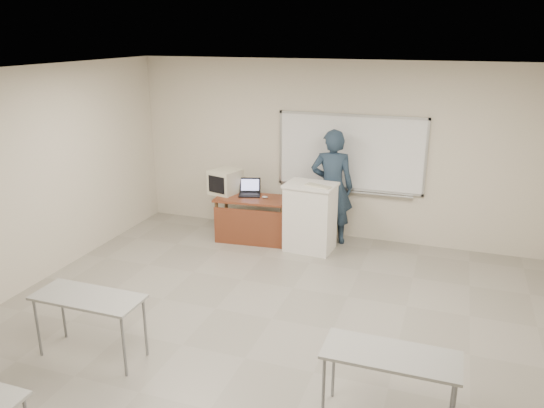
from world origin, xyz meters
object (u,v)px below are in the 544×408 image
at_px(whiteboard, 350,154).
at_px(crt_monitor, 226,182).
at_px(podium, 310,217).
at_px(instructor_desk, 251,213).
at_px(mouse, 265,197).
at_px(presenter, 332,187).
at_px(keyboard, 318,186).
at_px(laptop, 251,191).

distance_m(whiteboard, crt_monitor, 2.18).
bearing_deg(crt_monitor, podium, 6.84).
relative_size(instructor_desk, crt_monitor, 2.53).
distance_m(instructor_desk, mouse, 0.36).
bearing_deg(mouse, podium, -19.97).
height_order(crt_monitor, presenter, presenter).
bearing_deg(podium, mouse, 174.13).
xyz_separation_m(podium, keyboard, (0.15, -0.12, 0.57)).
relative_size(whiteboard, presenter, 1.28).
bearing_deg(whiteboard, presenter, -124.86).
xyz_separation_m(instructor_desk, keyboard, (1.18, -0.11, 0.62)).
height_order(crt_monitor, laptop, crt_monitor).
distance_m(crt_monitor, laptop, 0.47).
relative_size(whiteboard, mouse, 24.22).
xyz_separation_m(podium, laptop, (-1.13, 0.26, 0.25)).
relative_size(podium, keyboard, 2.66).
bearing_deg(presenter, whiteboard, -134.85).
xyz_separation_m(whiteboard, podium, (-0.46, -0.77, -0.92)).
xyz_separation_m(laptop, presenter, (1.37, 0.19, 0.16)).
xyz_separation_m(crt_monitor, mouse, (0.75, -0.08, -0.18)).
relative_size(whiteboard, laptop, 6.85).
distance_m(whiteboard, podium, 1.28).
distance_m(laptop, mouse, 0.32).
bearing_deg(crt_monitor, mouse, 9.21).
bearing_deg(podium, instructor_desk, -175.19).
height_order(mouse, presenter, presenter).
bearing_deg(whiteboard, instructor_desk, -152.52).
bearing_deg(mouse, laptop, 150.44).
distance_m(instructor_desk, crt_monitor, 0.74).
bearing_deg(crt_monitor, instructor_desk, -8.07).
xyz_separation_m(keyboard, presenter, (0.09, 0.57, -0.16)).
bearing_deg(instructor_desk, laptop, 105.13).
bearing_deg(laptop, presenter, -9.92).
bearing_deg(keyboard, mouse, -178.33).
distance_m(whiteboard, instructor_desk, 1.94).
height_order(whiteboard, keyboard, whiteboard).
bearing_deg(presenter, podium, 51.98).
relative_size(whiteboard, keyboard, 5.90).
height_order(crt_monitor, keyboard, crt_monitor).
height_order(keyboard, presenter, presenter).
xyz_separation_m(crt_monitor, presenter, (1.82, 0.23, 0.02)).
bearing_deg(presenter, crt_monitor, -2.91).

